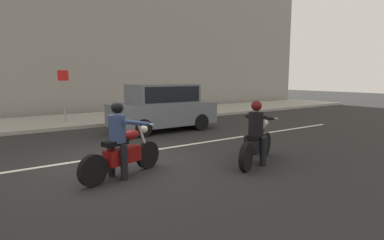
% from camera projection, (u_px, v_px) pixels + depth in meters
% --- Properties ---
extents(ground_plane, '(80.00, 80.00, 0.00)m').
position_uv_depth(ground_plane, '(120.00, 165.00, 7.30)').
color(ground_plane, black).
extents(sidewalk_slab, '(40.00, 4.40, 0.14)m').
position_uv_depth(sidewalk_slab, '(50.00, 122.00, 13.77)').
color(sidewalk_slab, '#99968E').
rests_on(sidewalk_slab, ground_plane).
extents(building_facade, '(40.00, 1.40, 10.43)m').
position_uv_depth(building_facade, '(30.00, 15.00, 15.81)').
color(building_facade, gray).
rests_on(building_facade, ground_plane).
extents(lane_marking_stripe, '(18.00, 0.14, 0.01)m').
position_uv_depth(lane_marking_stripe, '(134.00, 153.00, 8.47)').
color(lane_marking_stripe, silver).
rests_on(lane_marking_stripe, ground_plane).
extents(motorcycle_with_rider_denim_blue, '(2.02, 0.91, 1.58)m').
position_uv_depth(motorcycle_with_rider_denim_blue, '(122.00, 146.00, 6.38)').
color(motorcycle_with_rider_denim_blue, black).
rests_on(motorcycle_with_rider_denim_blue, ground_plane).
extents(motorcycle_with_rider_black_leather, '(1.98, 1.10, 1.53)m').
position_uv_depth(motorcycle_with_rider_black_leather, '(257.00, 138.00, 7.40)').
color(motorcycle_with_rider_black_leather, black).
rests_on(motorcycle_with_rider_black_leather, ground_plane).
extents(parked_hatchback_slate_gray, '(4.02, 1.76, 1.80)m').
position_uv_depth(parked_hatchback_slate_gray, '(163.00, 107.00, 11.92)').
color(parked_hatchback_slate_gray, slate).
rests_on(parked_hatchback_slate_gray, ground_plane).
extents(street_sign_post, '(0.44, 0.08, 2.24)m').
position_uv_depth(street_sign_post, '(64.00, 90.00, 13.27)').
color(street_sign_post, gray).
rests_on(street_sign_post, sidewalk_slab).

